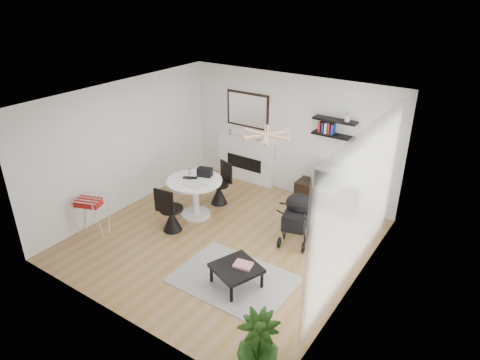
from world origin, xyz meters
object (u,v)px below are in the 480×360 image
Objects in this scene: fireplace at (246,154)px; crt_tv at (329,177)px; dining_table at (195,192)px; coffee_table at (236,269)px; tv_console at (326,196)px; potted_plant at (258,345)px; stroller at (297,220)px; drying_rack at (92,215)px.

fireplace is 3.95× the size of crt_tv.
dining_table is 1.28× the size of coffee_table.
fireplace reaches higher than coffee_table.
coffee_table is (2.06, -3.39, -0.36)m from fireplace.
coffee_table is (-0.11, -3.22, 0.08)m from tv_console.
fireplace is at bearing 124.90° from potted_plant.
stroller is (0.07, -1.51, 0.19)m from tv_console.
tv_console is 3.23m from coffee_table.
tv_console is at bearing 78.80° from stroller.
drying_rack is 0.86× the size of potted_plant.
tv_console is 1.30× the size of stroller.
potted_plant is (1.03, -4.47, -0.26)m from crt_tv.
crt_tv is (2.20, -0.17, 0.04)m from fireplace.
coffee_table is (3.14, 0.29, -0.10)m from drying_rack.
fireplace reaches higher than tv_console.
drying_rack is 0.91× the size of coffee_table.
potted_plant is at bearing -32.67° from drying_rack.
dining_table is (-2.11, -1.86, -0.19)m from crt_tv.
fireplace is 2.69× the size of drying_rack.
potted_plant reaches higher than dining_table.
coffee_table is at bearing -92.58° from crt_tv.
drying_rack is at bearing -133.05° from crt_tv.
crt_tv is 1.53m from stroller.
tv_console is 1.49× the size of coffee_table.
potted_plant is (3.14, -2.61, -0.07)m from dining_table.
stroller is 1.08× the size of potted_plant.
tv_console is 4.78m from drying_rack.
stroller is at bearing 9.45° from dining_table.
coffee_table is at bearing -91.87° from tv_console.
coffee_table is at bearing -14.83° from drying_rack.
fireplace is 2.03m from dining_table.
coffee_table is at bearing -109.65° from stroller.
stroller reaches higher than drying_rack.
drying_rack is (-1.08, -3.68, -0.26)m from fireplace.
fireplace is 1.92× the size of dining_table.
fireplace is at bearing 92.58° from dining_table.
crt_tv is at bearing 87.42° from coffee_table.
fireplace is 2.46× the size of coffee_table.
fireplace is 5.66m from potted_plant.
crt_tv is at bearing 26.83° from drying_rack.
coffee_table is (-0.17, -1.72, -0.11)m from stroller.
fireplace is 2.80m from stroller.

